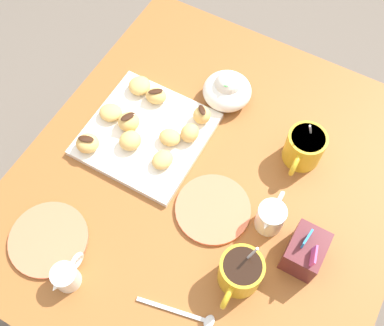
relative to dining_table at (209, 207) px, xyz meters
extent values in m
plane|color=#665B51|center=(0.00, 0.00, -0.61)|extent=(8.00, 8.00, 0.00)
cube|color=#935628|center=(0.00, 0.00, 0.13)|extent=(0.93, 0.85, 0.04)
cube|color=#935628|center=(-0.40, -0.36, -0.25)|extent=(0.07, 0.07, 0.72)
cube|color=#935628|center=(0.40, -0.36, -0.25)|extent=(0.07, 0.07, 0.72)
cube|color=#935628|center=(-0.40, 0.36, -0.25)|extent=(0.07, 0.07, 0.72)
cube|color=white|center=(-0.03, -0.19, 0.15)|extent=(0.27, 0.27, 0.02)
cylinder|color=gold|center=(-0.16, 0.15, 0.19)|extent=(0.09, 0.09, 0.09)
torus|color=gold|center=(-0.11, 0.15, 0.19)|extent=(0.06, 0.01, 0.06)
cylinder|color=black|center=(-0.16, 0.15, 0.22)|extent=(0.08, 0.08, 0.01)
cylinder|color=silver|center=(-0.18, 0.15, 0.22)|extent=(0.04, 0.02, 0.11)
cylinder|color=gold|center=(0.16, 0.15, 0.19)|extent=(0.09, 0.09, 0.09)
torus|color=gold|center=(0.22, 0.15, 0.19)|extent=(0.06, 0.01, 0.06)
cylinder|color=black|center=(0.16, 0.15, 0.23)|extent=(0.08, 0.08, 0.01)
cylinder|color=silver|center=(0.14, 0.15, 0.22)|extent=(0.03, 0.03, 0.12)
cylinder|color=white|center=(0.03, 0.15, 0.18)|extent=(0.06, 0.06, 0.07)
cone|color=white|center=(0.06, 0.15, 0.21)|extent=(0.02, 0.02, 0.02)
torus|color=white|center=(-0.01, 0.15, 0.18)|extent=(0.05, 0.01, 0.05)
cylinder|color=white|center=(0.03, 0.15, 0.21)|extent=(0.05, 0.05, 0.01)
cube|color=#561E23|center=(0.06, 0.24, 0.18)|extent=(0.09, 0.07, 0.08)
cube|color=#EA4C93|center=(0.08, 0.26, 0.24)|extent=(0.04, 0.02, 0.03)
cube|color=#2D84D1|center=(0.06, 0.23, 0.24)|extent=(0.04, 0.01, 0.03)
ellipsoid|color=white|center=(-0.22, -0.08, 0.18)|extent=(0.12, 0.12, 0.07)
sphere|color=silver|center=(-0.22, -0.08, 0.20)|extent=(0.07, 0.07, 0.07)
ellipsoid|color=green|center=(-0.21, -0.08, 0.22)|extent=(0.03, 0.03, 0.01)
cylinder|color=white|center=(0.34, -0.15, 0.17)|extent=(0.05, 0.05, 0.05)
cone|color=white|center=(0.36, -0.15, 0.19)|extent=(0.02, 0.02, 0.02)
torus|color=white|center=(0.30, -0.15, 0.17)|extent=(0.04, 0.01, 0.04)
cylinder|color=#381E11|center=(0.34, -0.15, 0.19)|extent=(0.04, 0.04, 0.01)
cylinder|color=#E5704C|center=(0.06, 0.03, 0.15)|extent=(0.17, 0.17, 0.01)
cylinder|color=#E5704C|center=(0.29, -0.24, 0.15)|extent=(0.17, 0.17, 0.01)
cube|color=silver|center=(0.28, 0.06, 0.15)|extent=(0.04, 0.15, 0.00)
ellipsoid|color=silver|center=(0.27, 0.14, 0.15)|extent=(0.03, 0.02, 0.01)
ellipsoid|color=#E5B260|center=(0.01, -0.21, 0.18)|extent=(0.07, 0.07, 0.04)
ellipsoid|color=#E5B260|center=(-0.03, -0.29, 0.17)|extent=(0.07, 0.07, 0.03)
ellipsoid|color=#E5B260|center=(-0.04, -0.13, 0.18)|extent=(0.05, 0.06, 0.03)
ellipsoid|color=#E5B260|center=(-0.13, -0.27, 0.18)|extent=(0.06, 0.06, 0.03)
ellipsoid|color=#E5B260|center=(0.02, -0.12, 0.18)|extent=(0.06, 0.06, 0.03)
ellipsoid|color=#E5B260|center=(-0.03, -0.24, 0.18)|extent=(0.07, 0.07, 0.04)
ellipsoid|color=#381E11|center=(-0.03, -0.24, 0.20)|extent=(0.04, 0.03, 0.00)
ellipsoid|color=#E5B260|center=(-0.13, -0.10, 0.18)|extent=(0.06, 0.06, 0.04)
ellipsoid|color=#381E11|center=(-0.13, -0.10, 0.20)|extent=(0.03, 0.03, 0.00)
ellipsoid|color=#E5B260|center=(0.07, -0.29, 0.18)|extent=(0.07, 0.07, 0.04)
ellipsoid|color=#381E11|center=(0.07, -0.29, 0.20)|extent=(0.03, 0.04, 0.00)
ellipsoid|color=#E5B260|center=(-0.13, -0.22, 0.18)|extent=(0.06, 0.06, 0.03)
ellipsoid|color=#381E11|center=(-0.13, -0.22, 0.20)|extent=(0.03, 0.04, 0.00)
ellipsoid|color=#E5B260|center=(-0.07, -0.10, 0.18)|extent=(0.05, 0.04, 0.04)
camera|label=1|loc=(0.41, 0.18, 1.08)|focal=42.59mm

